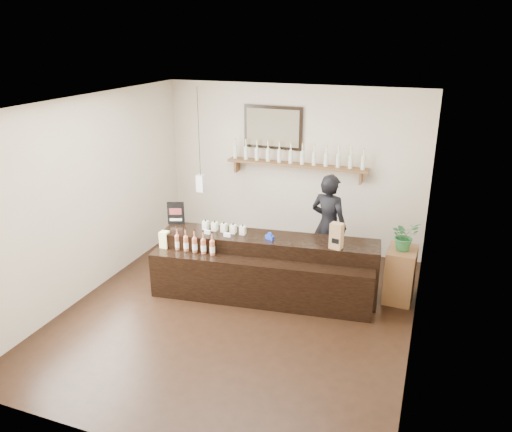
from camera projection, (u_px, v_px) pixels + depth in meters
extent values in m
plane|color=black|center=(238.00, 312.00, 6.78)|extent=(5.00, 5.00, 0.00)
plane|color=beige|center=(293.00, 168.00, 8.50)|extent=(4.50, 0.00, 4.50)
plane|color=beige|center=(121.00, 314.00, 4.10)|extent=(4.50, 0.00, 4.50)
plane|color=beige|center=(89.00, 197.00, 7.03)|extent=(0.00, 5.00, 5.00)
plane|color=beige|center=(423.00, 240.00, 5.57)|extent=(0.00, 5.00, 5.00)
plane|color=white|center=(235.00, 103.00, 5.81)|extent=(5.00, 5.00, 0.00)
cube|color=brown|center=(296.00, 165.00, 8.32)|extent=(2.40, 0.25, 0.04)
cube|color=brown|center=(237.00, 166.00, 8.74)|extent=(0.04, 0.20, 0.20)
cube|color=brown|center=(361.00, 177.00, 8.03)|extent=(0.04, 0.20, 0.20)
cube|color=black|center=(273.00, 127.00, 8.35)|extent=(1.02, 0.04, 0.72)
cube|color=#493F2F|center=(273.00, 128.00, 8.33)|extent=(0.92, 0.01, 0.62)
cube|color=white|center=(201.00, 183.00, 8.18)|extent=(0.12, 0.12, 0.28)
cylinder|color=black|center=(199.00, 132.00, 7.89)|extent=(0.01, 0.01, 1.41)
cylinder|color=#D9F1CA|center=(235.00, 152.00, 8.63)|extent=(0.07, 0.07, 0.20)
cone|color=#D9F1CA|center=(235.00, 145.00, 8.59)|extent=(0.07, 0.07, 0.05)
cylinder|color=#D9F1CA|center=(235.00, 142.00, 8.57)|extent=(0.02, 0.02, 0.07)
cylinder|color=yellow|center=(235.00, 139.00, 8.55)|extent=(0.03, 0.03, 0.02)
cylinder|color=white|center=(235.00, 154.00, 8.64)|extent=(0.07, 0.07, 0.09)
cylinder|color=#D9F1CA|center=(246.00, 153.00, 8.57)|extent=(0.07, 0.07, 0.20)
cone|color=#D9F1CA|center=(246.00, 146.00, 8.52)|extent=(0.07, 0.07, 0.05)
cylinder|color=#D9F1CA|center=(246.00, 143.00, 8.50)|extent=(0.02, 0.02, 0.07)
cylinder|color=yellow|center=(246.00, 140.00, 8.49)|extent=(0.03, 0.03, 0.02)
cylinder|color=white|center=(246.00, 155.00, 8.57)|extent=(0.07, 0.07, 0.09)
cylinder|color=#D9F1CA|center=(257.00, 154.00, 8.50)|extent=(0.07, 0.07, 0.20)
cone|color=#D9F1CA|center=(257.00, 147.00, 8.46)|extent=(0.07, 0.07, 0.05)
cylinder|color=#D9F1CA|center=(257.00, 144.00, 8.44)|extent=(0.02, 0.02, 0.07)
cylinder|color=yellow|center=(257.00, 141.00, 8.42)|extent=(0.03, 0.03, 0.02)
cylinder|color=white|center=(257.00, 156.00, 8.51)|extent=(0.07, 0.07, 0.09)
cylinder|color=#D9F1CA|center=(268.00, 155.00, 8.44)|extent=(0.07, 0.07, 0.20)
cone|color=#D9F1CA|center=(268.00, 148.00, 8.39)|extent=(0.07, 0.07, 0.05)
cylinder|color=#D9F1CA|center=(268.00, 144.00, 8.37)|extent=(0.02, 0.02, 0.07)
cylinder|color=yellow|center=(268.00, 142.00, 8.36)|extent=(0.03, 0.03, 0.02)
cylinder|color=white|center=(268.00, 156.00, 8.44)|extent=(0.07, 0.07, 0.09)
cylinder|color=#D9F1CA|center=(279.00, 156.00, 8.37)|extent=(0.07, 0.07, 0.20)
cone|color=#D9F1CA|center=(279.00, 149.00, 8.33)|extent=(0.07, 0.07, 0.05)
cylinder|color=#D9F1CA|center=(279.00, 145.00, 8.31)|extent=(0.02, 0.02, 0.07)
cylinder|color=yellow|center=(279.00, 142.00, 8.29)|extent=(0.03, 0.03, 0.02)
cylinder|color=white|center=(279.00, 157.00, 8.38)|extent=(0.07, 0.07, 0.09)
cylinder|color=#D9F1CA|center=(291.00, 157.00, 8.31)|extent=(0.07, 0.07, 0.20)
cone|color=#D9F1CA|center=(291.00, 150.00, 8.26)|extent=(0.07, 0.07, 0.05)
cylinder|color=#D9F1CA|center=(291.00, 146.00, 8.24)|extent=(0.02, 0.02, 0.07)
cylinder|color=yellow|center=(291.00, 143.00, 8.23)|extent=(0.03, 0.03, 0.02)
cylinder|color=white|center=(291.00, 158.00, 8.31)|extent=(0.07, 0.07, 0.09)
cylinder|color=#D9F1CA|center=(302.00, 158.00, 8.24)|extent=(0.07, 0.07, 0.20)
cone|color=#D9F1CA|center=(303.00, 151.00, 8.20)|extent=(0.07, 0.07, 0.05)
cylinder|color=#D9F1CA|center=(303.00, 147.00, 8.18)|extent=(0.02, 0.02, 0.07)
cylinder|color=yellow|center=(303.00, 144.00, 8.16)|extent=(0.03, 0.03, 0.02)
cylinder|color=white|center=(302.00, 159.00, 8.25)|extent=(0.07, 0.07, 0.09)
cylinder|color=#D9F1CA|center=(314.00, 159.00, 8.18)|extent=(0.07, 0.07, 0.20)
cone|color=#D9F1CA|center=(314.00, 152.00, 8.13)|extent=(0.07, 0.07, 0.05)
cylinder|color=#D9F1CA|center=(315.00, 148.00, 8.11)|extent=(0.02, 0.02, 0.07)
cylinder|color=yellow|center=(315.00, 145.00, 8.10)|extent=(0.03, 0.03, 0.02)
cylinder|color=white|center=(314.00, 160.00, 8.18)|extent=(0.07, 0.07, 0.09)
cylinder|color=#D9F1CA|center=(326.00, 160.00, 8.11)|extent=(0.07, 0.07, 0.20)
cone|color=#D9F1CA|center=(326.00, 153.00, 8.07)|extent=(0.07, 0.07, 0.05)
cylinder|color=#D9F1CA|center=(327.00, 149.00, 8.05)|extent=(0.02, 0.02, 0.07)
cylinder|color=yellow|center=(327.00, 146.00, 8.03)|extent=(0.03, 0.03, 0.02)
cylinder|color=white|center=(326.00, 161.00, 8.12)|extent=(0.07, 0.07, 0.09)
cylinder|color=#D9F1CA|center=(338.00, 161.00, 8.05)|extent=(0.07, 0.07, 0.20)
cone|color=#D9F1CA|center=(339.00, 154.00, 8.00)|extent=(0.07, 0.07, 0.05)
cylinder|color=#D9F1CA|center=(339.00, 150.00, 7.98)|extent=(0.02, 0.02, 0.07)
cylinder|color=yellow|center=(339.00, 147.00, 7.97)|extent=(0.03, 0.03, 0.02)
cylinder|color=white|center=(338.00, 162.00, 8.05)|extent=(0.07, 0.07, 0.09)
cylinder|color=#D9F1CA|center=(351.00, 162.00, 7.98)|extent=(0.07, 0.07, 0.20)
cone|color=#D9F1CA|center=(351.00, 155.00, 7.94)|extent=(0.07, 0.07, 0.05)
cylinder|color=#D9F1CA|center=(351.00, 151.00, 7.92)|extent=(0.02, 0.02, 0.07)
cylinder|color=yellow|center=(352.00, 148.00, 7.90)|extent=(0.03, 0.03, 0.02)
cylinder|color=white|center=(350.00, 164.00, 7.99)|extent=(0.07, 0.07, 0.09)
cylinder|color=#D9F1CA|center=(363.00, 163.00, 7.92)|extent=(0.07, 0.07, 0.20)
cone|color=#D9F1CA|center=(364.00, 156.00, 7.87)|extent=(0.07, 0.07, 0.05)
cylinder|color=#D9F1CA|center=(364.00, 152.00, 7.85)|extent=(0.02, 0.02, 0.07)
cylinder|color=yellow|center=(364.00, 149.00, 7.84)|extent=(0.03, 0.03, 0.02)
cylinder|color=white|center=(363.00, 165.00, 7.92)|extent=(0.07, 0.07, 0.09)
cube|color=black|center=(268.00, 264.00, 7.19)|extent=(3.15, 0.92, 0.87)
cube|color=black|center=(258.00, 284.00, 6.86)|extent=(3.11, 0.65, 0.66)
cube|color=white|center=(207.00, 232.00, 7.13)|extent=(0.10, 0.04, 0.05)
cube|color=white|center=(227.00, 235.00, 7.03)|extent=(0.10, 0.04, 0.05)
cube|color=#F3F394|center=(165.00, 243.00, 7.20)|extent=(0.12, 0.12, 0.12)
cube|color=#F3F394|center=(164.00, 236.00, 7.16)|extent=(0.12, 0.12, 0.12)
cube|color=#D9F1CA|center=(206.00, 225.00, 7.29)|extent=(0.08, 0.08, 0.13)
cube|color=#FFC6D6|center=(204.00, 226.00, 7.25)|extent=(0.07, 0.00, 0.06)
cylinder|color=black|center=(205.00, 221.00, 7.26)|extent=(0.02, 0.02, 0.03)
cube|color=#D9F1CA|center=(215.00, 227.00, 7.24)|extent=(0.08, 0.08, 0.13)
cube|color=#FFC6D6|center=(213.00, 228.00, 7.21)|extent=(0.07, 0.00, 0.06)
cylinder|color=black|center=(215.00, 222.00, 7.22)|extent=(0.02, 0.02, 0.03)
cube|color=#D9F1CA|center=(224.00, 228.00, 7.19)|extent=(0.08, 0.08, 0.13)
cube|color=#FFC6D6|center=(223.00, 229.00, 7.16)|extent=(0.07, 0.00, 0.06)
cylinder|color=black|center=(224.00, 223.00, 7.17)|extent=(0.02, 0.02, 0.03)
cube|color=#D9F1CA|center=(233.00, 229.00, 7.15)|extent=(0.08, 0.08, 0.13)
cube|color=#FFC6D6|center=(232.00, 230.00, 7.11)|extent=(0.07, 0.00, 0.06)
cylinder|color=black|center=(233.00, 224.00, 7.12)|extent=(0.02, 0.02, 0.03)
cube|color=#D9F1CA|center=(243.00, 231.00, 7.10)|extent=(0.08, 0.08, 0.13)
cube|color=#FFC6D6|center=(242.00, 232.00, 7.06)|extent=(0.07, 0.00, 0.06)
cylinder|color=black|center=(243.00, 226.00, 7.07)|extent=(0.02, 0.02, 0.03)
cylinder|color=#AF5C3B|center=(178.00, 243.00, 7.12)|extent=(0.07, 0.07, 0.20)
cone|color=#AF5C3B|center=(177.00, 234.00, 7.07)|extent=(0.07, 0.07, 0.05)
cylinder|color=#AF5C3B|center=(177.00, 230.00, 7.05)|extent=(0.02, 0.02, 0.07)
cylinder|color=black|center=(177.00, 227.00, 7.03)|extent=(0.03, 0.03, 0.03)
cylinder|color=white|center=(178.00, 244.00, 7.12)|extent=(0.07, 0.07, 0.09)
cylinder|color=#AF5C3B|center=(186.00, 244.00, 7.07)|extent=(0.07, 0.07, 0.20)
cone|color=#AF5C3B|center=(186.00, 236.00, 7.03)|extent=(0.07, 0.07, 0.05)
cylinder|color=#AF5C3B|center=(185.00, 232.00, 7.01)|extent=(0.02, 0.02, 0.07)
cylinder|color=black|center=(185.00, 229.00, 6.99)|extent=(0.03, 0.03, 0.03)
cylinder|color=white|center=(186.00, 245.00, 7.08)|extent=(0.07, 0.07, 0.09)
cylinder|color=#AF5C3B|center=(195.00, 245.00, 7.03)|extent=(0.07, 0.07, 0.20)
cone|color=#AF5C3B|center=(194.00, 237.00, 6.98)|extent=(0.07, 0.07, 0.05)
cylinder|color=#AF5C3B|center=(194.00, 233.00, 6.96)|extent=(0.02, 0.02, 0.07)
cylinder|color=black|center=(194.00, 230.00, 6.95)|extent=(0.03, 0.03, 0.03)
cylinder|color=white|center=(195.00, 247.00, 7.03)|extent=(0.07, 0.07, 0.09)
cylinder|color=#AF5C3B|center=(204.00, 247.00, 6.98)|extent=(0.07, 0.07, 0.20)
cone|color=#AF5C3B|center=(203.00, 238.00, 6.94)|extent=(0.07, 0.07, 0.05)
cylinder|color=#AF5C3B|center=(203.00, 234.00, 6.92)|extent=(0.02, 0.02, 0.07)
cylinder|color=black|center=(203.00, 231.00, 6.90)|extent=(0.03, 0.03, 0.03)
cylinder|color=white|center=(204.00, 248.00, 6.99)|extent=(0.07, 0.07, 0.09)
cylinder|color=#AF5C3B|center=(212.00, 248.00, 6.94)|extent=(0.07, 0.07, 0.20)
cone|color=#AF5C3B|center=(212.00, 240.00, 6.89)|extent=(0.07, 0.07, 0.05)
cylinder|color=#AF5C3B|center=(212.00, 236.00, 6.87)|extent=(0.02, 0.02, 0.07)
cylinder|color=black|center=(212.00, 232.00, 6.86)|extent=(0.03, 0.03, 0.03)
cylinder|color=white|center=(212.00, 249.00, 6.94)|extent=(0.07, 0.07, 0.09)
cube|color=black|center=(176.00, 213.00, 7.44)|extent=(0.24, 0.11, 0.35)
cube|color=maroon|center=(175.00, 211.00, 7.42)|extent=(0.17, 0.07, 0.10)
cube|color=white|center=(176.00, 220.00, 7.47)|extent=(0.17, 0.07, 0.04)
cube|color=olive|center=(336.00, 236.00, 6.60)|extent=(0.18, 0.15, 0.35)
cube|color=black|center=(335.00, 241.00, 6.57)|extent=(0.10, 0.02, 0.07)
cube|color=#1833AE|center=(270.00, 238.00, 6.94)|extent=(0.13, 0.09, 0.06)
cylinder|color=#1833AE|center=(270.00, 235.00, 6.92)|extent=(0.07, 0.05, 0.07)
cube|color=brown|center=(400.00, 274.00, 7.00)|extent=(0.41, 0.54, 0.77)
imported|color=#26602E|center=(404.00, 236.00, 6.79)|extent=(0.49, 0.48, 0.41)
imported|color=black|center=(329.00, 219.00, 7.55)|extent=(0.77, 0.62, 1.84)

